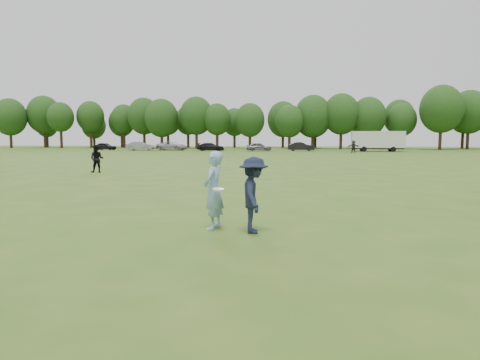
{
  "coord_description": "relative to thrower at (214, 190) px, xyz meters",
  "views": [
    {
      "loc": [
        2.07,
        -10.42,
        2.18
      ],
      "look_at": [
        0.35,
        0.3,
        1.1
      ],
      "focal_mm": 32.0,
      "sensor_mm": 36.0,
      "label": 1
    }
  ],
  "objects": [
    {
      "name": "car_f",
      "position": [
        1.03,
        61.3,
        -0.21
      ],
      "size": [
        4.43,
        1.63,
        1.45
      ],
      "primitive_type": "imported",
      "rotation": [
        0.0,
        0.0,
        1.59
      ],
      "color": "black",
      "rests_on": "ground"
    },
    {
      "name": "ground",
      "position": [
        0.14,
        0.58,
        -0.93
      ],
      "size": [
        200.0,
        200.0,
        0.0
      ],
      "primitive_type": "plane",
      "color": "#315919",
      "rests_on": "ground"
    },
    {
      "name": "car_b",
      "position": [
        -26.33,
        59.99,
        -0.18
      ],
      "size": [
        4.62,
        1.75,
        1.5
      ],
      "primitive_type": "imported",
      "rotation": [
        0.0,
        0.0,
        1.61
      ],
      "color": "gray",
      "rests_on": "ground"
    },
    {
      "name": "defender",
      "position": [
        0.99,
        -0.25,
        -0.06
      ],
      "size": [
        0.83,
        1.23,
        1.75
      ],
      "primitive_type": "imported",
      "rotation": [
        0.0,
        0.0,
        1.74
      ],
      "color": "#171E34",
      "rests_on": "ground"
    },
    {
      "name": "field_cone",
      "position": [
        22.02,
        45.58,
        -0.78
      ],
      "size": [
        0.28,
        0.28,
        0.3
      ],
      "primitive_type": "cone",
      "color": "#E2540B",
      "rests_on": "ground"
    },
    {
      "name": "thrower",
      "position": [
        0.0,
        0.0,
        0.0
      ],
      "size": [
        0.55,
        0.74,
        1.86
      ],
      "primitive_type": "imported",
      "rotation": [
        0.0,
        0.0,
        -1.74
      ],
      "color": "#86AECF",
      "rests_on": "ground"
    },
    {
      "name": "cargo_trailer",
      "position": [
        12.99,
        60.58,
        0.84
      ],
      "size": [
        9.0,
        2.75,
        3.2
      ],
      "color": "silver",
      "rests_on": "ground"
    },
    {
      "name": "player_far_d",
      "position": [
        8.5,
        52.5,
        -0.03
      ],
      "size": [
        1.76,
        0.88,
        1.81
      ],
      "primitive_type": "imported",
      "rotation": [
        0.0,
        0.0,
        -0.21
      ],
      "color": "#292929",
      "rests_on": "ground"
    },
    {
      "name": "treeline",
      "position": [
        2.95,
        77.48,
        5.33
      ],
      "size": [
        130.35,
        18.39,
        11.74
      ],
      "color": "#332114",
      "rests_on": "ground"
    },
    {
      "name": "car_a",
      "position": [
        -33.5,
        61.51,
        -0.27
      ],
      "size": [
        3.95,
        1.7,
        1.33
      ],
      "primitive_type": "imported",
      "rotation": [
        0.0,
        0.0,
        1.54
      ],
      "color": "black",
      "rests_on": "ground"
    },
    {
      "name": "car_d",
      "position": [
        -13.96,
        60.07,
        -0.27
      ],
      "size": [
        4.55,
        1.88,
        1.32
      ],
      "primitive_type": "imported",
      "rotation": [
        0.0,
        0.0,
        1.58
      ],
      "color": "black",
      "rests_on": "ground"
    },
    {
      "name": "player_far_a",
      "position": [
        -10.76,
        14.93,
        -0.07
      ],
      "size": [
        0.94,
        0.79,
        1.73
      ],
      "primitive_type": "imported",
      "rotation": [
        0.0,
        0.0,
        0.17
      ],
      "color": "black",
      "rests_on": "ground"
    },
    {
      "name": "car_e",
      "position": [
        -5.74,
        59.38,
        -0.23
      ],
      "size": [
        4.25,
        2.06,
        1.4
      ],
      "primitive_type": "imported",
      "rotation": [
        0.0,
        0.0,
        1.67
      ],
      "color": "slate",
      "rests_on": "ground"
    },
    {
      "name": "disc_in_play",
      "position": [
        0.18,
        -0.31,
        0.07
      ],
      "size": [
        0.31,
        0.3,
        0.07
      ],
      "color": "white",
      "rests_on": "ground"
    },
    {
      "name": "car_c",
      "position": [
        -21.2,
        61.51,
        -0.19
      ],
      "size": [
        5.56,
        2.97,
        1.48
      ],
      "primitive_type": "imported",
      "rotation": [
        0.0,
        0.0,
        1.47
      ],
      "color": "#A5A4A9",
      "rests_on": "ground"
    }
  ]
}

